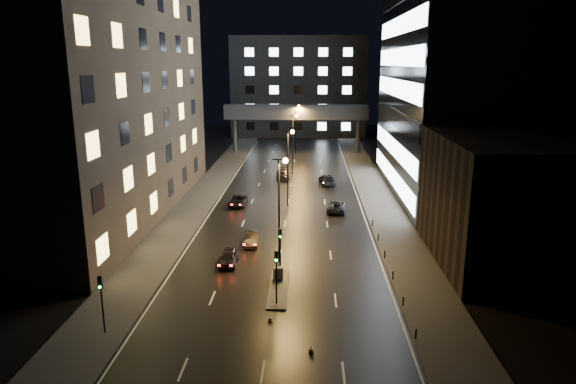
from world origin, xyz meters
name	(u,v)px	position (x,y,z in m)	size (l,w,h in m)	color
ground	(291,185)	(0.00, 40.00, 0.00)	(160.00, 160.00, 0.00)	black
sidewalk_left	(205,191)	(-12.50, 35.00, 0.07)	(5.00, 110.00, 0.15)	#383533
sidewalk_right	(375,193)	(12.50, 35.00, 0.07)	(5.00, 110.00, 0.15)	#383533
building_left	(97,50)	(-22.50, 24.00, 20.00)	(15.00, 48.00, 40.00)	#2D2319
building_right_low	(493,201)	(20.00, 9.00, 6.00)	(10.00, 18.00, 12.00)	black
building_right_glass	(473,33)	(25.00, 36.00, 22.50)	(20.00, 36.00, 45.00)	black
building_far	(299,86)	(0.00, 98.00, 12.50)	(34.00, 14.00, 25.00)	#333335
skybridge	(296,113)	(0.00, 70.00, 8.34)	(30.00, 3.00, 10.00)	#333335
median_island	(279,288)	(0.30, 2.00, 0.07)	(1.60, 8.00, 0.15)	#383533
traffic_signal_near	(280,244)	(0.30, 4.49, 3.09)	(0.28, 0.34, 4.40)	black
traffic_signal_far	(276,268)	(0.30, -1.01, 3.09)	(0.28, 0.34, 4.40)	black
traffic_signal_corner	(101,296)	(-11.50, -6.01, 2.94)	(0.28, 0.34, 4.40)	black
bollard_row	(389,265)	(10.20, 6.50, 0.45)	(0.12, 25.12, 0.90)	black
streetlight_near	(281,197)	(0.16, 8.00, 6.50)	(1.45, 0.50, 10.15)	black
streetlight_mid_a	(289,158)	(0.16, 28.00, 6.50)	(1.45, 0.50, 10.15)	black
streetlight_mid_b	(294,136)	(0.16, 48.00, 6.50)	(1.45, 0.50, 10.15)	black
streetlight_far	(297,123)	(0.16, 68.00, 6.50)	(1.45, 0.50, 10.15)	black
car_away_a	(229,257)	(-4.75, 7.26, 0.69)	(1.64, 4.06, 1.38)	black
car_away_b	(252,238)	(-3.16, 12.81, 0.67)	(1.41, 4.05, 1.34)	black
car_away_c	(238,201)	(-6.63, 27.66, 0.64)	(2.13, 4.62, 1.28)	black
car_away_d	(283,174)	(-1.50, 44.47, 0.73)	(2.05, 5.03, 1.46)	black
car_toward_a	(336,206)	(6.33, 25.50, 0.69)	(2.28, 4.94, 1.37)	black
car_toward_b	(327,180)	(5.63, 40.54, 0.76)	(2.13, 5.23, 1.52)	black
utility_cabinet	(278,273)	(0.15, 3.54, 0.72)	(0.78, 0.51, 1.14)	#4E4E51
cone_a	(311,349)	(3.00, -7.83, 0.28)	(0.39, 0.39, 0.55)	orange
cone_b	(270,319)	(-0.02, -3.77, 0.24)	(0.38, 0.38, 0.48)	orange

